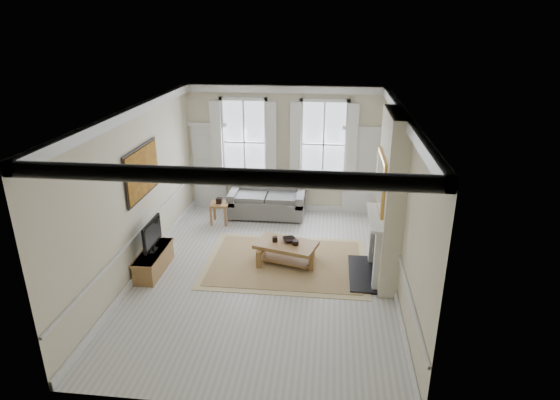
# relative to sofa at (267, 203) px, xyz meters

# --- Properties ---
(floor) EXTENTS (7.20, 7.20, 0.00)m
(floor) POSITION_rel_sofa_xyz_m (0.39, -3.11, -0.37)
(floor) COLOR #B7B5AD
(floor) RESTS_ON ground
(ceiling) EXTENTS (7.20, 7.20, 0.00)m
(ceiling) POSITION_rel_sofa_xyz_m (0.39, -3.11, 3.03)
(ceiling) COLOR white
(ceiling) RESTS_ON back_wall
(back_wall) EXTENTS (5.20, 0.00, 5.20)m
(back_wall) POSITION_rel_sofa_xyz_m (0.39, 0.49, 1.33)
(back_wall) COLOR beige
(back_wall) RESTS_ON floor
(left_wall) EXTENTS (0.00, 7.20, 7.20)m
(left_wall) POSITION_rel_sofa_xyz_m (-2.21, -3.11, 1.33)
(left_wall) COLOR beige
(left_wall) RESTS_ON floor
(right_wall) EXTENTS (0.00, 7.20, 7.20)m
(right_wall) POSITION_rel_sofa_xyz_m (2.99, -3.11, 1.33)
(right_wall) COLOR beige
(right_wall) RESTS_ON floor
(window_left) EXTENTS (1.26, 0.20, 2.20)m
(window_left) POSITION_rel_sofa_xyz_m (-0.66, 0.44, 1.53)
(window_left) COLOR #B2BCC6
(window_left) RESTS_ON back_wall
(window_right) EXTENTS (1.26, 0.20, 2.20)m
(window_right) POSITION_rel_sofa_xyz_m (1.44, 0.44, 1.53)
(window_right) COLOR #B2BCC6
(window_right) RESTS_ON back_wall
(door_left) EXTENTS (0.90, 0.08, 2.30)m
(door_left) POSITION_rel_sofa_xyz_m (-1.66, 0.45, 0.78)
(door_left) COLOR silver
(door_left) RESTS_ON floor
(door_right) EXTENTS (0.90, 0.08, 2.30)m
(door_right) POSITION_rel_sofa_xyz_m (2.44, 0.45, 0.78)
(door_right) COLOR silver
(door_right) RESTS_ON floor
(painting) EXTENTS (0.05, 1.66, 1.06)m
(painting) POSITION_rel_sofa_xyz_m (-2.17, -2.81, 1.68)
(painting) COLOR #AE781D
(painting) RESTS_ON left_wall
(chimney_breast) EXTENTS (0.35, 1.70, 3.38)m
(chimney_breast) POSITION_rel_sofa_xyz_m (2.81, -2.91, 1.33)
(chimney_breast) COLOR beige
(chimney_breast) RESTS_ON floor
(hearth) EXTENTS (0.55, 1.50, 0.05)m
(hearth) POSITION_rel_sofa_xyz_m (2.39, -2.91, -0.34)
(hearth) COLOR black
(hearth) RESTS_ON floor
(fireplace) EXTENTS (0.21, 1.45, 1.33)m
(fireplace) POSITION_rel_sofa_xyz_m (2.59, -2.91, 0.36)
(fireplace) COLOR silver
(fireplace) RESTS_ON floor
(mirror) EXTENTS (0.06, 1.26, 1.06)m
(mirror) POSITION_rel_sofa_xyz_m (2.60, -2.91, 1.68)
(mirror) COLOR gold
(mirror) RESTS_ON chimney_breast
(sofa) EXTENTS (1.98, 0.96, 0.89)m
(sofa) POSITION_rel_sofa_xyz_m (0.00, 0.00, 0.00)
(sofa) COLOR slate
(sofa) RESTS_ON floor
(side_table) EXTENTS (0.50, 0.50, 0.55)m
(side_table) POSITION_rel_sofa_xyz_m (-1.16, -0.63, 0.07)
(side_table) COLOR brown
(side_table) RESTS_ON floor
(rug) EXTENTS (3.50, 2.60, 0.02)m
(rug) POSITION_rel_sofa_xyz_m (0.77, -2.59, -0.36)
(rug) COLOR #947D4C
(rug) RESTS_ON floor
(coffee_table) EXTENTS (1.43, 1.06, 0.48)m
(coffee_table) POSITION_rel_sofa_xyz_m (0.77, -2.59, 0.03)
(coffee_table) COLOR brown
(coffee_table) RESTS_ON rug
(ceramic_pot_a) EXTENTS (0.11, 0.11, 0.11)m
(ceramic_pot_a) POSITION_rel_sofa_xyz_m (0.52, -2.54, 0.17)
(ceramic_pot_a) COLOR black
(ceramic_pot_a) RESTS_ON coffee_table
(ceramic_pot_b) EXTENTS (0.14, 0.14, 0.10)m
(ceramic_pot_b) POSITION_rel_sofa_xyz_m (0.97, -2.64, 0.16)
(ceramic_pot_b) COLOR black
(ceramic_pot_b) RESTS_ON coffee_table
(bowl) EXTENTS (0.39, 0.39, 0.07)m
(bowl) POSITION_rel_sofa_xyz_m (0.82, -2.49, 0.14)
(bowl) COLOR black
(bowl) RESTS_ON coffee_table
(tv_stand) EXTENTS (0.42, 1.30, 0.46)m
(tv_stand) POSITION_rel_sofa_xyz_m (-1.95, -3.23, -0.14)
(tv_stand) COLOR brown
(tv_stand) RESTS_ON floor
(tv) EXTENTS (0.08, 0.90, 0.68)m
(tv) POSITION_rel_sofa_xyz_m (-1.93, -3.23, 0.49)
(tv) COLOR black
(tv) RESTS_ON tv_stand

